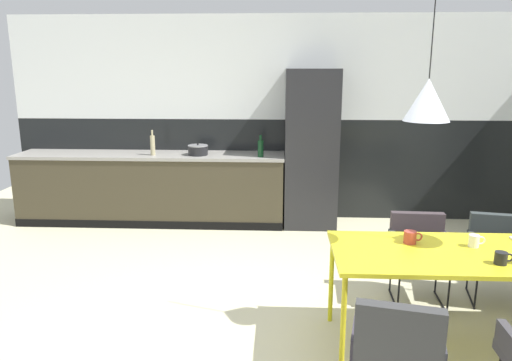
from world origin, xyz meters
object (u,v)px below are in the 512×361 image
at_px(armchair_far_side, 419,245).
at_px(mug_short_terracotta, 474,241).
at_px(refrigerator_column, 311,149).
at_px(pendant_lamp_over_table_near, 428,100).
at_px(mug_tall_blue, 501,258).
at_px(dining_table, 473,258).
at_px(armchair_head_of_table, 397,346).
at_px(mug_white_ceramic, 410,237).
at_px(bottle_spice_small, 261,148).
at_px(cooking_pot, 198,150).
at_px(armchair_near_window, 499,247).
at_px(bottle_vinegar_dark, 153,145).

bearing_deg(armchair_far_side, mug_short_terracotta, 107.00).
height_order(refrigerator_column, pendant_lamp_over_table_near, pendant_lamp_over_table_near).
height_order(mug_tall_blue, pendant_lamp_over_table_near, pendant_lamp_over_table_near).
distance_m(dining_table, armchair_far_side, 0.83).
xyz_separation_m(armchair_far_side, armchair_head_of_table, (-0.55, -1.56, -0.01)).
bearing_deg(mug_white_ceramic, bottle_spice_small, 115.11).
bearing_deg(cooking_pot, dining_table, -49.54).
relative_size(armchair_head_of_table, pendant_lamp_over_table_near, 0.82).
bearing_deg(armchair_head_of_table, mug_white_ceramic, 85.00).
distance_m(mug_white_ceramic, cooking_pot, 3.30).
relative_size(mug_short_terracotta, mug_white_ceramic, 0.86).
bearing_deg(dining_table, mug_short_terracotta, 67.74).
bearing_deg(armchair_far_side, cooking_pot, -38.81).
distance_m(dining_table, cooking_pot, 3.67).
relative_size(mug_tall_blue, cooking_pot, 0.47).
xyz_separation_m(armchair_near_window, mug_tall_blue, (-0.47, -1.04, 0.31)).
relative_size(mug_short_terracotta, cooking_pot, 0.45).
relative_size(mug_tall_blue, pendant_lamp_over_table_near, 0.12).
bearing_deg(armchair_near_window, pendant_lamp_over_table_near, 51.49).
height_order(mug_tall_blue, bottle_vinegar_dark, bottle_vinegar_dark).
height_order(cooking_pot, bottle_spice_small, bottle_spice_small).
bearing_deg(cooking_pot, armchair_near_window, -33.48).
height_order(cooking_pot, pendant_lamp_over_table_near, pendant_lamp_over_table_near).
xyz_separation_m(armchair_far_side, bottle_spice_small, (-1.45, 1.89, 0.52)).
bearing_deg(mug_white_ceramic, refrigerator_column, 101.65).
distance_m(armchair_far_side, armchair_near_window, 0.70).
height_order(refrigerator_column, armchair_head_of_table, refrigerator_column).
distance_m(refrigerator_column, bottle_spice_small, 0.65).
distance_m(dining_table, armchair_near_window, 1.04).
distance_m(armchair_head_of_table, bottle_vinegar_dark, 4.22).
xyz_separation_m(refrigerator_column, armchair_head_of_table, (0.26, -3.62, -0.50)).
distance_m(armchair_far_side, bottle_vinegar_dark, 3.47).
distance_m(armchair_head_of_table, mug_tall_blue, 1.01).
height_order(mug_tall_blue, mug_white_ceramic, mug_white_ceramic).
xyz_separation_m(dining_table, mug_short_terracotta, (0.04, 0.10, 0.09)).
bearing_deg(mug_tall_blue, armchair_head_of_table, -143.77).
relative_size(dining_table, armchair_head_of_table, 2.44).
xyz_separation_m(mug_short_terracotta, mug_white_ceramic, (-0.43, 0.05, 0.00)).
relative_size(refrigerator_column, mug_white_ceramic, 14.86).
bearing_deg(refrigerator_column, bottle_spice_small, -165.23).
xyz_separation_m(bottle_spice_small, pendant_lamp_over_table_near, (1.19, -2.65, 0.76)).
distance_m(dining_table, bottle_spice_small, 3.13).
bearing_deg(pendant_lamp_over_table_near, mug_white_ceramic, 92.90).
bearing_deg(dining_table, pendant_lamp_over_table_near, 175.55).
bearing_deg(bottle_vinegar_dark, armchair_near_window, -28.52).
bearing_deg(bottle_spice_small, mug_tall_blue, -59.95).
bearing_deg(bottle_vinegar_dark, armchair_far_side, -34.82).
distance_m(mug_tall_blue, pendant_lamp_over_table_near, 1.13).
xyz_separation_m(bottle_spice_small, bottle_vinegar_dark, (-1.36, 0.06, 0.02)).
distance_m(refrigerator_column, armchair_far_side, 2.27).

